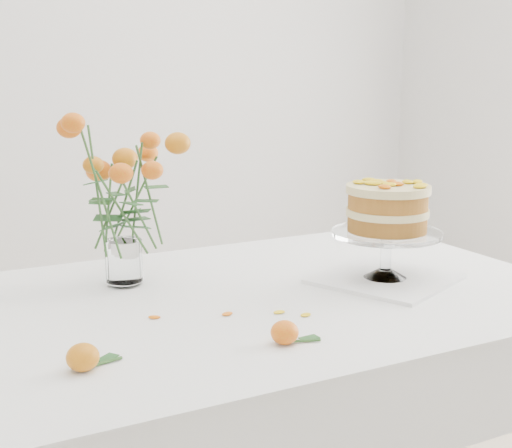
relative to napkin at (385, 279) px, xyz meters
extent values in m
cube|color=silver|center=(-0.32, 2.05, 0.59)|extent=(4.00, 0.04, 2.70)
cube|color=tan|center=(-0.32, 0.05, -0.03)|extent=(1.40, 0.90, 0.04)
cylinder|color=tan|center=(0.30, 0.42, -0.41)|extent=(0.06, 0.06, 0.71)
cube|color=white|center=(-0.32, 0.05, -0.01)|extent=(1.42, 0.92, 0.01)
cube|color=white|center=(-0.32, 0.51, -0.11)|extent=(1.42, 0.01, 0.20)
cube|color=white|center=(-0.32, -0.41, -0.11)|extent=(1.42, 0.01, 0.20)
cube|color=white|center=(0.39, 0.05, -0.11)|extent=(0.01, 0.92, 0.20)
cube|color=white|center=(0.00, 0.00, 0.00)|extent=(0.38, 0.38, 0.01)
cylinder|color=white|center=(0.00, 0.00, 0.07)|extent=(0.03, 0.03, 0.08)
cylinder|color=white|center=(0.00, 0.00, 0.11)|extent=(0.26, 0.26, 0.01)
cylinder|color=#A85B26|center=(0.00, 0.00, 0.14)|extent=(0.19, 0.19, 0.04)
cylinder|color=beige|center=(0.00, 0.00, 0.16)|extent=(0.19, 0.19, 0.02)
cylinder|color=#A85B26|center=(0.00, 0.00, 0.19)|extent=(0.19, 0.19, 0.04)
cylinder|color=beige|center=(0.00, 0.00, 0.22)|extent=(0.20, 0.20, 0.02)
cylinder|color=white|center=(-0.56, 0.26, 0.00)|extent=(0.07, 0.07, 0.01)
cylinder|color=white|center=(-0.56, 0.26, 0.05)|extent=(0.09, 0.09, 0.10)
ellipsoid|color=orange|center=(-0.77, -0.19, 0.02)|extent=(0.06, 0.06, 0.05)
cylinder|color=#2C5722|center=(-0.73, -0.18, 0.00)|extent=(0.07, 0.02, 0.01)
ellipsoid|color=#DF3E0A|center=(-0.41, -0.24, 0.02)|extent=(0.05, 0.05, 0.04)
cylinder|color=#2C5722|center=(-0.38, -0.25, 0.00)|extent=(0.06, 0.03, 0.01)
ellipsoid|color=yellow|center=(-0.44, -0.05, 0.00)|extent=(0.03, 0.02, 0.00)
ellipsoid|color=yellow|center=(-0.34, -0.09, 0.00)|extent=(0.03, 0.02, 0.00)
ellipsoid|color=yellow|center=(-0.30, -0.13, 0.00)|extent=(0.03, 0.02, 0.00)
ellipsoid|color=yellow|center=(-0.58, 0.00, 0.00)|extent=(0.03, 0.02, 0.00)
camera|label=1|loc=(-1.03, -1.31, 0.48)|focal=50.00mm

